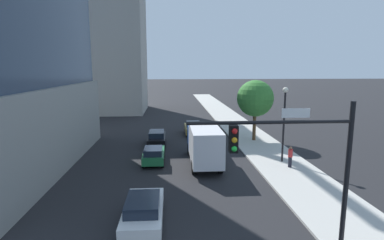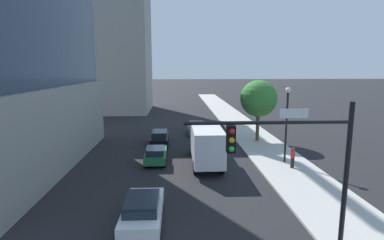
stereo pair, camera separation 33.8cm
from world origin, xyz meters
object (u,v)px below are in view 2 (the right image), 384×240
street_tree (259,99)px  pedestrian_red_shirt (293,157)px  construction_building (109,31)px  car_green (156,154)px  car_black (160,137)px  car_white (143,210)px  street_lamp (287,114)px  car_gold (197,128)px  traffic_light_pole (296,155)px  box_truck (206,142)px

street_tree → pedestrian_red_shirt: (0.35, -9.15, -3.62)m
construction_building → car_green: bearing=-72.5°
construction_building → car_black: bearing=-68.7°
pedestrian_red_shirt → car_white: bearing=-143.9°
construction_building → car_green: construction_building is taller
construction_building → street_lamp: 39.58m
car_white → car_black: car_black is taller
car_green → car_gold: bearing=69.4°
traffic_light_pole → car_black: bearing=108.1°
street_lamp → street_tree: 7.66m
traffic_light_pole → car_white: traffic_light_pole is taller
car_black → car_white: bearing=-90.0°
street_tree → box_truck: bearing=-130.1°
street_tree → traffic_light_pole: bearing=-101.1°
street_tree → pedestrian_red_shirt: size_ratio=3.86×
construction_building → street_tree: (20.26, -24.67, -9.60)m
car_black → street_lamp: bearing=-32.8°
street_tree → car_white: size_ratio=1.37×
car_gold → car_green: car_gold is taller
construction_building → car_gold: bearing=-55.7°
street_lamp → car_gold: size_ratio=1.45×
construction_building → car_gold: construction_building is taller
construction_building → pedestrian_red_shirt: size_ratio=19.53×
street_tree → car_white: (-10.34, -16.94, -3.87)m
street_lamp → car_green: (-10.62, 0.79, -3.41)m
traffic_light_pole → car_white: size_ratio=1.40×
street_lamp → car_green: bearing=175.7°
car_gold → box_truck: size_ratio=0.55×
traffic_light_pole → street_tree: bearing=78.9°
car_white → car_black: bearing=90.0°
pedestrian_red_shirt → traffic_light_pole: bearing=-111.2°
traffic_light_pole → car_gold: bearing=95.3°
car_green → car_black: size_ratio=0.88×
traffic_light_pole → car_white: (-6.37, 3.34, -3.75)m
street_tree → car_white: bearing=-121.4°
car_green → car_white: size_ratio=0.88×
car_gold → box_truck: bearing=-90.0°
car_black → box_truck: 7.87m
construction_building → traffic_light_pole: (16.29, -44.95, -9.72)m
car_gold → car_black: (-4.11, -4.88, 0.01)m
street_lamp → car_black: 13.08m
car_green → car_white: (-0.00, -10.09, 0.01)m
car_black → box_truck: box_truck is taller
traffic_light_pole → car_black: 20.84m
construction_building → street_tree: size_ratio=5.06×
car_white → box_truck: box_truck is taller
street_tree → pedestrian_red_shirt: street_tree is taller
traffic_light_pole → car_green: size_ratio=1.59×
traffic_light_pole → construction_building: bearing=109.9°
street_tree → car_gold: street_tree is taller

